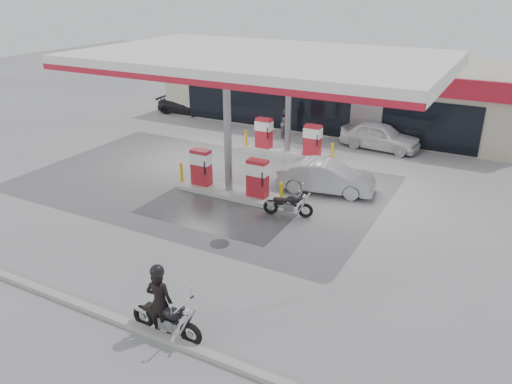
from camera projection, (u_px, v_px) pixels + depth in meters
ground at (204, 211)px, 20.02m from camera, size 90.00×90.00×0.00m
wet_patch at (214, 213)px, 19.81m from camera, size 6.00×3.00×0.00m
drain_cover at (219, 244)px, 17.53m from camera, size 0.70×0.70×0.01m
kerb at (68, 300)px, 14.32m from camera, size 28.00×0.25×0.15m
store_building at (340, 90)px, 32.15m from camera, size 22.00×8.22×4.00m
canopy at (262, 60)px, 22.00m from camera, size 16.00×10.02×5.51m
pump_island_near at (229, 178)px, 21.37m from camera, size 5.14×1.30×1.78m
pump_island_far at (287, 141)px, 26.23m from camera, size 5.14×1.30×1.78m
main_motorcycle at (167, 320)px, 12.83m from camera, size 2.19×0.84×1.13m
biker_main at (160, 302)px, 12.72m from camera, size 0.79×0.60×1.95m
parked_motorcycle at (289, 205)px, 19.44m from camera, size 1.97×0.79×1.02m
sedan_white at (380, 136)px, 27.06m from camera, size 4.42×2.08×1.46m
attendant at (286, 123)px, 29.05m from camera, size 0.72×0.88×1.68m
hatchback_silver at (326, 177)px, 21.60m from camera, size 4.37×2.20×1.37m
parked_car_left at (183, 106)px, 34.33m from camera, size 3.77×1.80×1.06m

